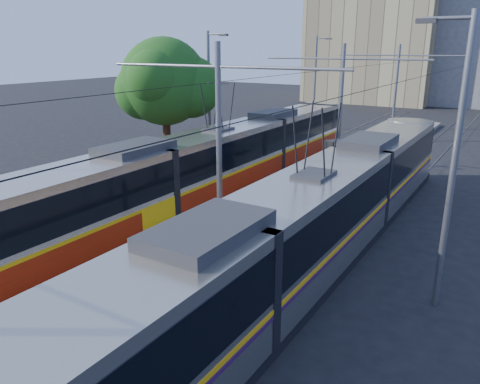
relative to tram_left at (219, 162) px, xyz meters
The scene contains 12 objects.
ground 13.82m from the tram_left, 74.78° to the right, with size 160.00×160.00×0.00m, color black.
platform 5.44m from the tram_left, 46.29° to the left, with size 4.00×50.00×0.30m, color gray.
tactile_strip_left 4.56m from the tram_left, 60.28° to the left, with size 0.70×50.00×0.01m, color gray.
tactile_strip_right 6.45m from the tram_left, 36.71° to the left, with size 0.70×50.00×0.01m, color gray.
rails 5.48m from the tram_left, 46.29° to the left, with size 8.71×70.00×0.03m.
tram_left is the anchor object (origin of this frame).
tram_right 8.95m from the tram_left, 36.42° to the right, with size 2.43×28.21×5.50m.
catenary 4.66m from the tram_left, 14.34° to the left, with size 9.20×70.00×7.00m.
street_lamps 8.91m from the tram_left, 65.13° to the left, with size 15.18×38.22×8.00m.
shelter 5.96m from the tram_left, 41.19° to the left, with size 1.00×1.22×2.32m.
tree 6.05m from the tram_left, 155.45° to the left, with size 5.28×4.88×7.67m.
building_left 47.56m from the tram_left, 97.79° to the left, with size 16.32×12.24×14.99m.
Camera 1 is at (8.99, -5.16, 7.13)m, focal length 35.00 mm.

